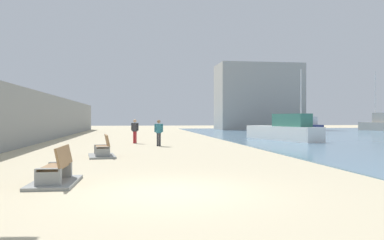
{
  "coord_description": "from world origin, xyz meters",
  "views": [
    {
      "loc": [
        -0.73,
        -8.97,
        1.71
      ],
      "look_at": [
        2.96,
        16.26,
        1.57
      ],
      "focal_mm": 36.64,
      "sensor_mm": 36.0,
      "label": 1
    }
  ],
  "objects_px": {
    "bench_far": "(102,152)",
    "boat_far_left": "(284,130)",
    "boat_mid_bay": "(378,124)",
    "person_walking": "(135,129)",
    "person_standing": "(159,131)",
    "boat_distant": "(303,127)",
    "bench_near": "(56,175)"
  },
  "relations": [
    {
      "from": "person_walking",
      "to": "boat_far_left",
      "type": "relative_size",
      "value": 0.21
    },
    {
      "from": "person_walking",
      "to": "boat_mid_bay",
      "type": "relative_size",
      "value": 0.2
    },
    {
      "from": "bench_near",
      "to": "boat_distant",
      "type": "height_order",
      "value": "boat_distant"
    },
    {
      "from": "person_walking",
      "to": "boat_mid_bay",
      "type": "height_order",
      "value": "boat_mid_bay"
    },
    {
      "from": "bench_far",
      "to": "boat_distant",
      "type": "xyz_separation_m",
      "value": [
        19.95,
        23.77,
        0.5
      ]
    },
    {
      "from": "person_walking",
      "to": "person_standing",
      "type": "height_order",
      "value": "person_walking"
    },
    {
      "from": "boat_mid_bay",
      "to": "boat_far_left",
      "type": "distance_m",
      "value": 28.93
    },
    {
      "from": "boat_far_left",
      "to": "person_walking",
      "type": "bearing_deg",
      "value": -171.86
    },
    {
      "from": "boat_distant",
      "to": "boat_far_left",
      "type": "xyz_separation_m",
      "value": [
        -7.46,
        -13.25,
        0.04
      ]
    },
    {
      "from": "bench_far",
      "to": "person_standing",
      "type": "height_order",
      "value": "person_standing"
    },
    {
      "from": "bench_far",
      "to": "person_walking",
      "type": "xyz_separation_m",
      "value": [
        1.41,
        8.94,
        0.7
      ]
    },
    {
      "from": "person_walking",
      "to": "boat_far_left",
      "type": "xyz_separation_m",
      "value": [
        11.08,
        1.58,
        -0.16
      ]
    },
    {
      "from": "bench_near",
      "to": "person_standing",
      "type": "bearing_deg",
      "value": 75.32
    },
    {
      "from": "person_standing",
      "to": "boat_distant",
      "type": "bearing_deg",
      "value": 45.87
    },
    {
      "from": "bench_far",
      "to": "person_walking",
      "type": "height_order",
      "value": "person_walking"
    },
    {
      "from": "boat_far_left",
      "to": "boat_mid_bay",
      "type": "bearing_deg",
      "value": 43.55
    },
    {
      "from": "bench_far",
      "to": "person_walking",
      "type": "bearing_deg",
      "value": 81.05
    },
    {
      "from": "bench_far",
      "to": "boat_distant",
      "type": "bearing_deg",
      "value": 50.0
    },
    {
      "from": "boat_distant",
      "to": "bench_far",
      "type": "bearing_deg",
      "value": -130.0
    },
    {
      "from": "boat_far_left",
      "to": "bench_near",
      "type": "bearing_deg",
      "value": -126.73
    },
    {
      "from": "bench_near",
      "to": "bench_far",
      "type": "relative_size",
      "value": 0.95
    },
    {
      "from": "boat_mid_bay",
      "to": "boat_distant",
      "type": "distance_m",
      "value": 15.07
    },
    {
      "from": "person_standing",
      "to": "bench_far",
      "type": "bearing_deg",
      "value": -114.81
    },
    {
      "from": "person_walking",
      "to": "boat_distant",
      "type": "height_order",
      "value": "boat_distant"
    },
    {
      "from": "boat_mid_bay",
      "to": "boat_distant",
      "type": "bearing_deg",
      "value": -153.66
    },
    {
      "from": "boat_distant",
      "to": "bench_near",
      "type": "bearing_deg",
      "value": -123.72
    },
    {
      "from": "person_walking",
      "to": "boat_mid_bay",
      "type": "xyz_separation_m",
      "value": [
        32.04,
        21.51,
        -0.0
      ]
    },
    {
      "from": "person_walking",
      "to": "boat_distant",
      "type": "xyz_separation_m",
      "value": [
        18.54,
        14.83,
        -0.21
      ]
    },
    {
      "from": "boat_mid_bay",
      "to": "boat_far_left",
      "type": "relative_size",
      "value": 1.01
    },
    {
      "from": "bench_far",
      "to": "boat_far_left",
      "type": "distance_m",
      "value": 16.34
    },
    {
      "from": "bench_far",
      "to": "boat_far_left",
      "type": "bearing_deg",
      "value": 40.13
    },
    {
      "from": "boat_distant",
      "to": "boat_far_left",
      "type": "bearing_deg",
      "value": -119.39
    }
  ]
}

